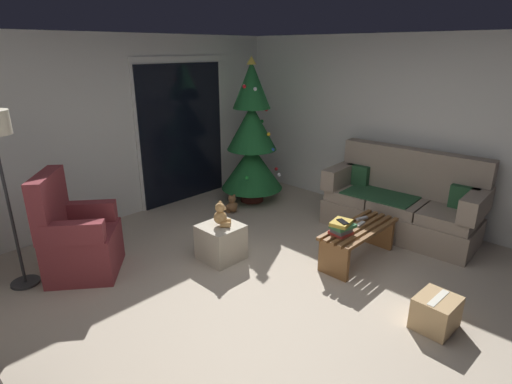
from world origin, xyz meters
name	(u,v)px	position (x,y,z in m)	size (l,w,h in m)	color
ground_plane	(279,302)	(0.00, 0.00, 0.00)	(7.00, 7.00, 0.00)	#B2A38E
wall_back	(110,131)	(0.00, 3.06, 1.25)	(5.72, 0.12, 2.50)	silver
wall_right	(421,132)	(2.86, 0.00, 1.25)	(0.12, 6.00, 2.50)	silver
patio_door_frame	(182,131)	(1.13, 2.99, 1.10)	(1.60, 0.02, 2.20)	silver
patio_door_glass	(183,134)	(1.13, 2.97, 1.05)	(1.50, 0.02, 2.10)	black
couch	(402,203)	(2.32, -0.09, 0.40)	(0.88, 1.98, 1.08)	gray
coffee_table	(358,238)	(1.25, -0.10, 0.27)	(1.10, 0.40, 0.41)	brown
remote_white	(360,224)	(1.31, -0.07, 0.42)	(0.04, 0.16, 0.02)	silver
remote_silver	(362,218)	(1.46, 0.00, 0.42)	(0.04, 0.16, 0.02)	#ADADB2
book_stack	(342,228)	(0.94, -0.05, 0.49)	(0.29, 0.24, 0.16)	#A32D28
cell_phone	(343,222)	(0.93, -0.07, 0.57)	(0.07, 0.14, 0.01)	black
christmas_tree	(252,141)	(1.78, 2.13, 0.97)	(0.96, 0.96, 2.20)	#4C1E19
armchair	(77,239)	(-1.08, 1.90, 0.40)	(0.96, 0.96, 1.13)	maroon
ottoman	(221,242)	(0.19, 1.05, 0.21)	(0.44, 0.44, 0.41)	#B2A893
teddy_bear_honey	(221,216)	(0.20, 1.05, 0.53)	(0.21, 0.22, 0.29)	tan
teddy_bear_chestnut_by_tree	(232,205)	(1.21, 1.98, 0.12)	(0.20, 0.20, 0.29)	brown
cardboard_box_taped_mid_floor	(436,313)	(0.66, -1.21, 0.15)	(0.37, 0.33, 0.30)	tan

